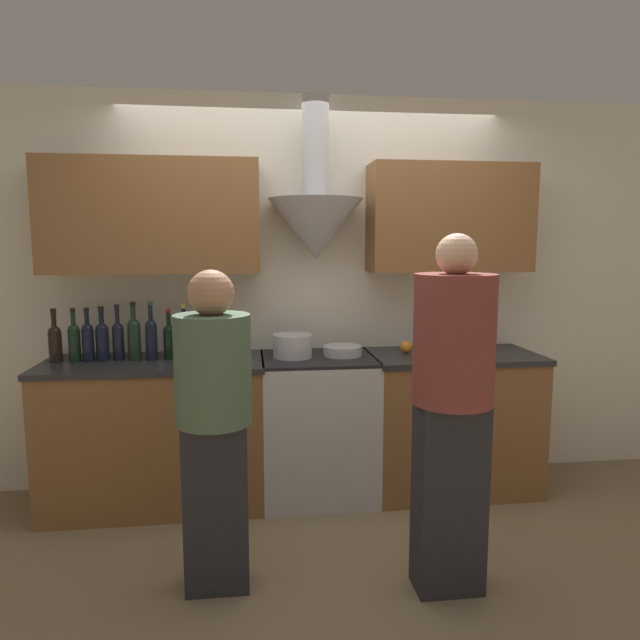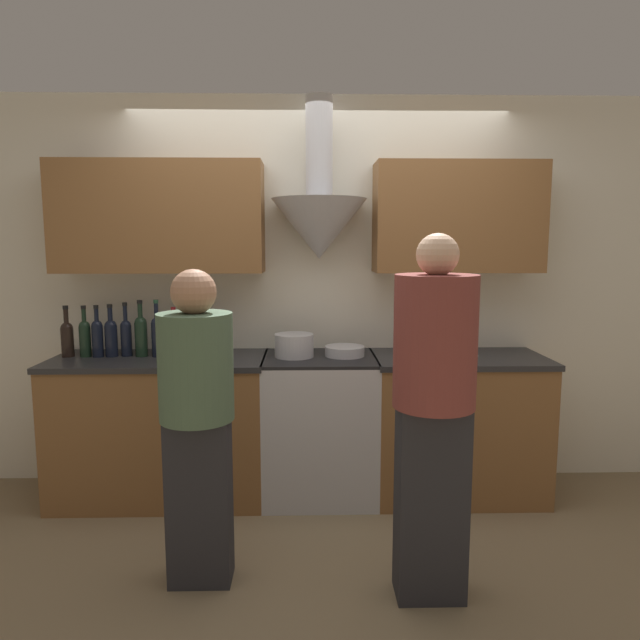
# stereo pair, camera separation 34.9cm
# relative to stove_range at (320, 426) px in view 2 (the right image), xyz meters

# --- Properties ---
(ground_plane) EXTENTS (12.00, 12.00, 0.00)m
(ground_plane) POSITION_rel_stove_range_xyz_m (0.00, -0.32, -0.46)
(ground_plane) COLOR #847051
(wall_back) EXTENTS (8.40, 0.61, 2.60)m
(wall_back) POSITION_rel_stove_range_xyz_m (-0.04, 0.26, 1.01)
(wall_back) COLOR silver
(wall_back) RESTS_ON ground_plane
(counter_left) EXTENTS (1.35, 0.62, 0.92)m
(counter_left) POSITION_rel_stove_range_xyz_m (-1.02, -0.00, -0.00)
(counter_left) COLOR brown
(counter_left) RESTS_ON ground_plane
(counter_right) EXTENTS (1.10, 0.62, 0.92)m
(counter_right) POSITION_rel_stove_range_xyz_m (0.90, -0.00, -0.00)
(counter_right) COLOR brown
(counter_right) RESTS_ON ground_plane
(stove_range) EXTENTS (0.72, 0.60, 0.92)m
(stove_range) POSITION_rel_stove_range_xyz_m (0.00, 0.00, 0.00)
(stove_range) COLOR silver
(stove_range) RESTS_ON ground_plane
(wine_bottle_0) EXTENTS (0.08, 0.08, 0.33)m
(wine_bottle_0) POSITION_rel_stove_range_xyz_m (-1.60, 0.04, 0.58)
(wine_bottle_0) COLOR black
(wine_bottle_0) RESTS_ON counter_left
(wine_bottle_1) EXTENTS (0.07, 0.07, 0.33)m
(wine_bottle_1) POSITION_rel_stove_range_xyz_m (-1.49, 0.04, 0.59)
(wine_bottle_1) COLOR black
(wine_bottle_1) RESTS_ON counter_left
(wine_bottle_2) EXTENTS (0.07, 0.07, 0.33)m
(wine_bottle_2) POSITION_rel_stove_range_xyz_m (-1.41, 0.03, 0.59)
(wine_bottle_2) COLOR black
(wine_bottle_2) RESTS_ON counter_left
(wine_bottle_3) EXTENTS (0.08, 0.08, 0.34)m
(wine_bottle_3) POSITION_rel_stove_range_xyz_m (-1.33, 0.04, 0.59)
(wine_bottle_3) COLOR black
(wine_bottle_3) RESTS_ON counter_left
(wine_bottle_4) EXTENTS (0.07, 0.07, 0.35)m
(wine_bottle_4) POSITION_rel_stove_range_xyz_m (-1.24, 0.06, 0.59)
(wine_bottle_4) COLOR black
(wine_bottle_4) RESTS_ON counter_left
(wine_bottle_5) EXTENTS (0.08, 0.08, 0.36)m
(wine_bottle_5) POSITION_rel_stove_range_xyz_m (-1.14, 0.04, 0.60)
(wine_bottle_5) COLOR black
(wine_bottle_5) RESTS_ON counter_left
(wine_bottle_6) EXTENTS (0.07, 0.07, 0.36)m
(wine_bottle_6) POSITION_rel_stove_range_xyz_m (-1.03, 0.03, 0.60)
(wine_bottle_6) COLOR black
(wine_bottle_6) RESTS_ON counter_left
(wine_bottle_7) EXTENTS (0.07, 0.07, 0.32)m
(wine_bottle_7) POSITION_rel_stove_range_xyz_m (-0.93, 0.04, 0.58)
(wine_bottle_7) COLOR black
(wine_bottle_7) RESTS_ON counter_left
(wine_bottle_8) EXTENTS (0.07, 0.07, 0.34)m
(wine_bottle_8) POSITION_rel_stove_range_xyz_m (-0.84, 0.04, 0.60)
(wine_bottle_8) COLOR black
(wine_bottle_8) RESTS_ON counter_left
(wine_bottle_9) EXTENTS (0.08, 0.08, 0.34)m
(wine_bottle_9) POSITION_rel_stove_range_xyz_m (-0.73, 0.05, 0.59)
(wine_bottle_9) COLOR black
(wine_bottle_9) RESTS_ON counter_left
(stock_pot) EXTENTS (0.25, 0.25, 0.15)m
(stock_pot) POSITION_rel_stove_range_xyz_m (-0.16, 0.00, 0.53)
(stock_pot) COLOR silver
(stock_pot) RESTS_ON stove_range
(mixing_bowl) EXTENTS (0.25, 0.25, 0.06)m
(mixing_bowl) POSITION_rel_stove_range_xyz_m (0.16, 0.02, 0.49)
(mixing_bowl) COLOR silver
(mixing_bowl) RESTS_ON stove_range
(orange_fruit) EXTENTS (0.08, 0.08, 0.08)m
(orange_fruit) POSITION_rel_stove_range_xyz_m (0.59, 0.06, 0.49)
(orange_fruit) COLOR orange
(orange_fruit) RESTS_ON counter_right
(chefs_knife) EXTENTS (0.22, 0.10, 0.01)m
(chefs_knife) POSITION_rel_stove_range_xyz_m (0.90, -0.04, 0.46)
(chefs_knife) COLOR silver
(chefs_knife) RESTS_ON counter_right
(person_foreground_left) EXTENTS (0.35, 0.35, 1.52)m
(person_foreground_left) POSITION_rel_stove_range_xyz_m (-0.60, -0.95, 0.37)
(person_foreground_left) COLOR #28282D
(person_foreground_left) RESTS_ON ground_plane
(person_foreground_right) EXTENTS (0.37, 0.37, 1.68)m
(person_foreground_right) POSITION_rel_stove_range_xyz_m (0.49, -1.10, 0.46)
(person_foreground_right) COLOR #28282D
(person_foreground_right) RESTS_ON ground_plane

